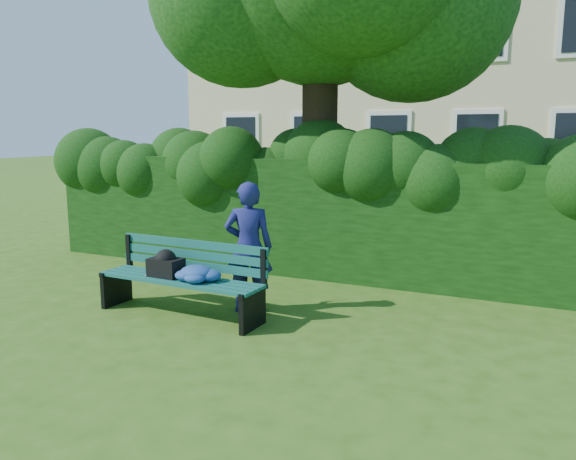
% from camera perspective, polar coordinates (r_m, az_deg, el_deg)
% --- Properties ---
extents(ground, '(80.00, 80.00, 0.00)m').
position_cam_1_polar(ground, '(6.97, -2.10, -8.49)').
color(ground, '#325614').
rests_on(ground, ground).
extents(apartment_building, '(16.00, 8.08, 12.00)m').
position_cam_1_polar(apartment_building, '(20.46, 17.06, 20.19)').
color(apartment_building, beige).
rests_on(apartment_building, ground).
extents(hedge, '(10.00, 1.00, 1.80)m').
position_cam_1_polar(hedge, '(8.73, 4.42, 1.31)').
color(hedge, black).
rests_on(hedge, ground).
extents(park_bench, '(2.17, 0.65, 0.89)m').
position_cam_1_polar(park_bench, '(6.90, -10.58, -4.52)').
color(park_bench, '#0F4E41').
rests_on(park_bench, ground).
extents(man_reading, '(0.69, 0.58, 1.62)m').
position_cam_1_polar(man_reading, '(6.90, -4.02, -1.75)').
color(man_reading, navy).
rests_on(man_reading, ground).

